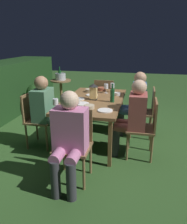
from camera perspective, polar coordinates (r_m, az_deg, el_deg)
name	(u,v)px	position (r m, az deg, el deg)	size (l,w,h in m)	color
ground_plane	(94,140)	(3.91, 0.00, -7.10)	(16.00, 16.00, 0.00)	#2D5123
dining_table	(94,103)	(3.67, 0.00, 2.43)	(1.69, 0.93, 0.73)	brown
chair_head_near	(74,142)	(2.74, -4.95, -7.57)	(0.40, 0.42, 0.87)	brown
person_in_pink	(69,137)	(2.51, -6.36, -6.36)	(0.48, 0.38, 1.15)	#C675A3
chair_side_left_b	(146,110)	(4.01, 13.27, 0.53)	(0.42, 0.40, 0.87)	brown
person_in_blue	(135,101)	(3.96, 10.61, 2.81)	(0.38, 0.47, 1.15)	#426699
chair_side_left_a	(146,126)	(3.29, 13.32, -3.47)	(0.42, 0.40, 0.87)	brown
person_in_rust	(133,115)	(3.24, 10.06, -0.74)	(0.38, 0.47, 1.15)	#9E4C47
chair_head_far	(104,97)	(4.75, 2.84, 3.82)	(0.40, 0.42, 0.87)	brown
chair_side_right_a	(36,117)	(3.66, -14.55, -1.28)	(0.42, 0.40, 0.87)	brown
person_in_green	(47,109)	(3.53, -11.91, 0.79)	(0.38, 0.47, 1.15)	#4C7A5B
lantern_centerpiece	(94,91)	(3.61, 0.03, 5.49)	(0.15, 0.15, 0.27)	black
green_bottle_on_table	(112,95)	(3.49, 4.87, 4.31)	(0.07, 0.07, 0.29)	#195128
wine_glass_a	(106,87)	(4.07, 3.25, 6.51)	(0.08, 0.08, 0.17)	silver
wine_glass_b	(112,86)	(4.15, 4.87, 6.70)	(0.08, 0.08, 0.17)	silver
wine_glass_c	(77,101)	(3.12, -4.19, 2.77)	(0.08, 0.08, 0.17)	silver
wine_glass_d	(56,102)	(3.10, -9.74, 2.44)	(0.08, 0.08, 0.17)	silver
plate_a	(82,104)	(3.39, -3.06, 2.13)	(0.23, 0.23, 0.01)	white
plate_b	(78,99)	(3.66, -3.91, 3.37)	(0.20, 0.20, 0.01)	white
plate_c	(92,95)	(3.90, -0.41, 4.37)	(0.20, 0.20, 0.01)	white
plate_d	(105,110)	(3.07, 2.99, 0.40)	(0.21, 0.21, 0.01)	white
bowl_olives	(89,90)	(4.16, -1.06, 5.58)	(0.16, 0.16, 0.06)	#BCAD8E
bowl_bread	(89,107)	(3.18, -1.13, 1.41)	(0.15, 0.15, 0.05)	#BCAD8E
bowl_salad	(102,89)	(4.29, 2.19, 5.98)	(0.17, 0.17, 0.06)	#9E5138
bowl_dip	(117,94)	(3.93, 6.09, 4.66)	(0.12, 0.12, 0.05)	silver
side_table	(61,89)	(5.82, -8.35, 5.97)	(0.52, 0.52, 0.67)	brown
ice_bucket	(60,76)	(5.76, -8.51, 9.10)	(0.26, 0.26, 0.34)	#B2B7BF
potted_plant_by_hedge	(37,97)	(5.26, -14.33, 3.83)	(0.48, 0.48, 0.72)	#9E5133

